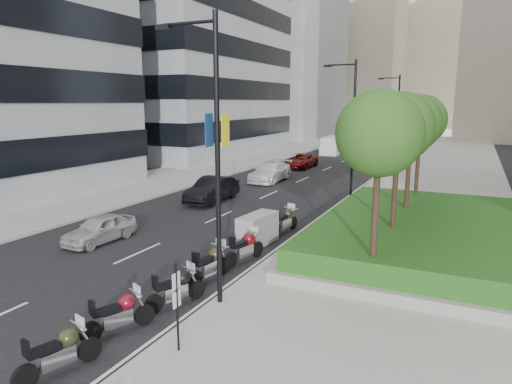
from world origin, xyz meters
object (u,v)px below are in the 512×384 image
Objects in this scene: lamp_post_0 at (213,148)px; motorcycle_0 at (60,351)px; motorcycle_1 at (120,314)px; motorcycle_3 at (211,264)px; motorcycle_5 at (258,230)px; delivery_van at (332,146)px; car_b at (212,190)px; motorcycle_6 at (285,220)px; lamp_post_1 at (351,124)px; car_d at (300,161)px; motorcycle_4 at (245,247)px; lamp_post_2 at (396,116)px; car_a at (100,229)px; motorcycle_2 at (177,288)px; parking_sign at (177,303)px; car_c at (270,172)px.

lamp_post_0 is 6.78m from motorcycle_0.
motorcycle_3 is (0.33, 4.43, 0.06)m from motorcycle_1.
motorcycle_0 is 0.87× the size of motorcycle_5.
car_b is at bearing -92.82° from delivery_van.
motorcycle_5 is at bearing 103.21° from lamp_post_0.
motorcycle_3 is 1.04× the size of motorcycle_6.
lamp_post_1 reaches higher than motorcycle_0.
motorcycle_4 is at bearing -74.78° from car_d.
motorcycle_3 is at bearing 19.15° from motorcycle_1.
lamp_post_0 is at bearing -61.32° from car_b.
lamp_post_2 is 26.74m from motorcycle_6.
car_d is at bearing -151.20° from lamp_post_2.
motorcycle_1 is 46.87m from delivery_van.
motorcycle_0 is at bearing -175.07° from motorcycle_3.
delivery_van is (-7.71, 34.90, 0.37)m from motorcycle_6.
motorcycle_1 is 0.56× the size of car_a.
motorcycle_6 is (-1.06, -8.34, -4.43)m from lamp_post_1.
motorcycle_6 reaches higher than motorcycle_1.
car_a is 0.77× the size of car_b.
motorcycle_0 is 6.57m from motorcycle_3.
lamp_post_0 is at bearing -5.51° from motorcycle_1.
motorcycle_6 is 22.97m from car_d.
lamp_post_0 reaches higher than motorcycle_1.
lamp_post_0 is at bearing -41.76° from motorcycle_2.
motorcycle_3 is at bearing -76.40° from car_d.
motorcycle_1 is (-1.51, -37.74, -4.48)m from lamp_post_2.
motorcycle_4 is (-0.95, -31.01, -4.44)m from lamp_post_2.
parking_sign is at bearing -32.53° from motorcycle_0.
car_b is 17.19m from car_d.
lamp_post_0 is 31.87m from car_d.
car_d reaches higher than motorcycle_2.
motorcycle_5 is at bearing 23.66° from motorcycle_2.
delivery_van is (-8.77, 26.56, -4.06)m from lamp_post_1.
motorcycle_3 is (0.25, 6.57, 0.07)m from motorcycle_0.
lamp_post_2 is 3.65× the size of motorcycle_5.
car_c reaches higher than motorcycle_2.
lamp_post_1 reaches higher than car_b.
motorcycle_3 is at bearing 22.79° from motorcycle_2.
car_a is at bearing 117.55° from motorcycle_5.
lamp_post_1 reaches higher than motorcycle_1.
motorcycle_5 is at bearing -97.86° from lamp_post_1.
car_b is 0.93× the size of delivery_van.
motorcycle_0 is at bearing -77.47° from car_c.
motorcycle_6 is at bearing -92.31° from lamp_post_2.
car_c reaches higher than car_a.
car_b is (-6.58, 7.00, 0.10)m from motorcycle_5.
lamp_post_1 reaches higher than motorcycle_5.
lamp_post_1 is 22.38m from motorcycle_0.
motorcycle_1 is at bearing -76.55° from car_c.
motorcycle_4 is at bearing 103.34° from lamp_post_0.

